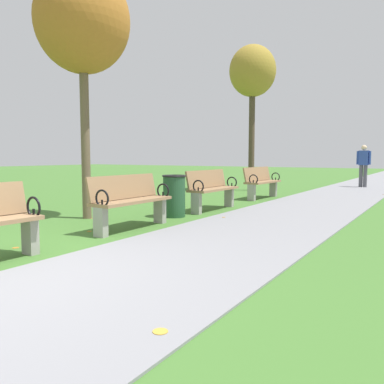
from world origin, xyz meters
The scene contains 9 objects.
paved_walkway centered at (1.24, 18.00, 0.01)m, with size 2.49×44.00×0.02m, color gray.
park_bench_2 centered at (-0.50, 2.74, 0.49)m, with size 0.47×1.60×0.90m.
park_bench_3 centered at (-0.50, 5.50, 0.49)m, with size 0.49×1.61×0.90m.
park_bench_4 centered at (-0.50, 8.40, 0.49)m, with size 0.54×1.62×0.90m.
tree_1 centered at (-1.98, 3.16, 3.72)m, with size 1.78×1.78×4.72m.
tree_2 centered at (-1.85, 10.73, 4.08)m, with size 1.61×1.61×5.05m.
pedestrian_walking centered at (1.31, 14.20, 0.93)m, with size 0.53×0.25×1.62m.
trash_bin centered at (-0.65, 4.22, 0.42)m, with size 0.48×0.48×0.84m.
scattered_leaves centered at (-0.13, 3.09, 0.01)m, with size 4.71×13.35×0.02m.
Camera 1 is at (3.83, -2.20, 1.21)m, focal length 36.84 mm.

